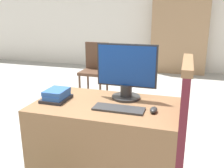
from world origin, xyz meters
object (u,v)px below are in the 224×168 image
Objects in this scene: keyboard at (119,109)px; mouse at (154,110)px; book_stack at (57,95)px; far_chair at (95,67)px; monitor at (126,73)px.

keyboard is 3.95× the size of mouse.
book_stack reaches higher than keyboard.
far_chair reaches higher than keyboard.
monitor reaches higher than keyboard.
mouse is at bearing -2.13° from book_stack.
book_stack is at bearing 177.87° from mouse.
far_chair is at bearing 119.86° from mouse.
far_chair is (-1.08, 2.11, -0.45)m from monitor.
mouse is at bearing 5.73° from keyboard.
book_stack is at bearing -120.16° from far_chair.
monitor reaches higher than far_chair.
monitor is 0.54× the size of far_chair.
monitor is 1.31× the size of keyboard.
far_chair reaches higher than mouse.
monitor is at bearing -105.89° from far_chair.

